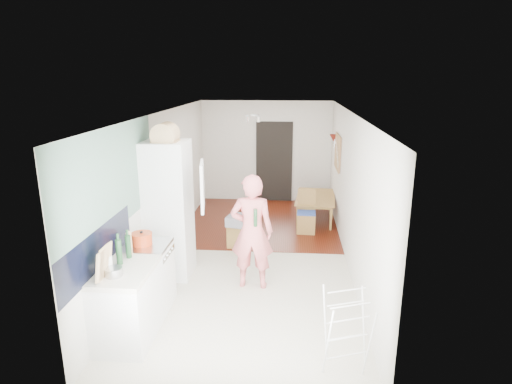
# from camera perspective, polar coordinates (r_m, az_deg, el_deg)

# --- Properties ---
(room_shell) EXTENTS (3.20, 7.00, 2.50)m
(room_shell) POSITION_cam_1_polar(r_m,az_deg,el_deg) (7.23, -0.24, 0.54)
(room_shell) COLOR beige
(room_shell) RESTS_ON ground
(floor) EXTENTS (3.20, 7.00, 0.01)m
(floor) POSITION_cam_1_polar(r_m,az_deg,el_deg) (7.65, -0.23, -8.55)
(floor) COLOR beige
(floor) RESTS_ON ground
(wood_floor_overlay) EXTENTS (3.20, 3.30, 0.01)m
(wood_floor_overlay) POSITION_cam_1_polar(r_m,az_deg,el_deg) (9.36, 0.74, -3.93)
(wood_floor_overlay) COLOR #51170E
(wood_floor_overlay) RESTS_ON room_shell
(sage_wall_panel) EXTENTS (0.02, 3.00, 1.30)m
(sage_wall_panel) POSITION_cam_1_polar(r_m,az_deg,el_deg) (5.56, -18.63, 1.56)
(sage_wall_panel) COLOR slate
(sage_wall_panel) RESTS_ON room_shell
(tile_splashback) EXTENTS (0.02, 1.90, 0.50)m
(tile_splashback) POSITION_cam_1_polar(r_m,az_deg,el_deg) (5.29, -20.23, -7.26)
(tile_splashback) COLOR black
(tile_splashback) RESTS_ON room_shell
(doorway_recess) EXTENTS (0.90, 0.04, 2.00)m
(doorway_recess) POSITION_cam_1_polar(r_m,az_deg,el_deg) (10.66, 2.44, 4.01)
(doorway_recess) COLOR black
(doorway_recess) RESTS_ON room_shell
(base_cabinet) EXTENTS (0.60, 0.90, 0.86)m
(base_cabinet) POSITION_cam_1_polar(r_m,az_deg,el_deg) (5.50, -16.73, -14.43)
(base_cabinet) COLOR white
(base_cabinet) RESTS_ON room_shell
(worktop) EXTENTS (0.62, 0.92, 0.06)m
(worktop) POSITION_cam_1_polar(r_m,az_deg,el_deg) (5.29, -17.12, -10.09)
(worktop) COLOR beige
(worktop) RESTS_ON room_shell
(range_cooker) EXTENTS (0.60, 0.60, 0.88)m
(range_cooker) POSITION_cam_1_polar(r_m,az_deg,el_deg) (6.11, -14.20, -10.96)
(range_cooker) COLOR white
(range_cooker) RESTS_ON room_shell
(cooker_top) EXTENTS (0.60, 0.60, 0.04)m
(cooker_top) POSITION_cam_1_polar(r_m,az_deg,el_deg) (5.92, -14.49, -6.96)
(cooker_top) COLOR #B4B4B6
(cooker_top) RESTS_ON room_shell
(fridge_housing) EXTENTS (0.66, 0.66, 2.15)m
(fridge_housing) POSITION_cam_1_polar(r_m,az_deg,el_deg) (6.77, -11.59, -2.37)
(fridge_housing) COLOR white
(fridge_housing) RESTS_ON room_shell
(fridge_door) EXTENTS (0.14, 0.56, 0.70)m
(fridge_door) POSITION_cam_1_polar(r_m,az_deg,el_deg) (6.21, -7.17, 0.79)
(fridge_door) COLOR white
(fridge_door) RESTS_ON room_shell
(fridge_interior) EXTENTS (0.02, 0.52, 0.66)m
(fridge_interior) POSITION_cam_1_polar(r_m,az_deg,el_deg) (6.56, -9.21, 1.50)
(fridge_interior) COLOR white
(fridge_interior) RESTS_ON room_shell
(pinboard) EXTENTS (0.03, 0.90, 0.70)m
(pinboard) POSITION_cam_1_polar(r_m,az_deg,el_deg) (9.05, 10.87, 5.24)
(pinboard) COLOR tan
(pinboard) RESTS_ON room_shell
(pinboard_frame) EXTENTS (0.00, 0.94, 0.74)m
(pinboard_frame) POSITION_cam_1_polar(r_m,az_deg,el_deg) (9.05, 10.77, 5.24)
(pinboard_frame) COLOR olive
(pinboard_frame) RESTS_ON room_shell
(wall_sconce) EXTENTS (0.18, 0.18, 0.16)m
(wall_sconce) POSITION_cam_1_polar(r_m,az_deg,el_deg) (9.65, 10.30, 7.10)
(wall_sconce) COLOR maroon
(wall_sconce) RESTS_ON room_shell
(person) EXTENTS (0.76, 0.51, 2.05)m
(person) POSITION_cam_1_polar(r_m,az_deg,el_deg) (6.26, -0.56, -3.98)
(person) COLOR #E16D6F
(person) RESTS_ON floor
(dining_table) EXTENTS (0.81, 1.32, 0.44)m
(dining_table) POSITION_cam_1_polar(r_m,az_deg,el_deg) (9.53, 8.07, -2.35)
(dining_table) COLOR olive
(dining_table) RESTS_ON floor
(dining_chair) EXTENTS (0.38, 0.38, 0.87)m
(dining_chair) POSITION_cam_1_polar(r_m,az_deg,el_deg) (8.65, 6.72, -2.67)
(dining_chair) COLOR olive
(dining_chair) RESTS_ON floor
(stool) EXTENTS (0.39, 0.39, 0.45)m
(stool) POSITION_cam_1_polar(r_m,az_deg,el_deg) (7.97, -2.40, -5.81)
(stool) COLOR olive
(stool) RESTS_ON floor
(grey_drape) EXTENTS (0.48, 0.48, 0.18)m
(grey_drape) POSITION_cam_1_polar(r_m,az_deg,el_deg) (7.81, -2.29, -3.79)
(grey_drape) COLOR gray
(grey_drape) RESTS_ON stool
(drying_rack) EXTENTS (0.55, 0.53, 0.87)m
(drying_rack) POSITION_cam_1_polar(r_m,az_deg,el_deg) (4.92, 11.96, -17.82)
(drying_rack) COLOR white
(drying_rack) RESTS_ON floor
(bread_bin) EXTENTS (0.39, 0.37, 0.20)m
(bread_bin) POSITION_cam_1_polar(r_m,az_deg,el_deg) (6.45, -12.01, 7.46)
(bread_bin) COLOR #DDBB7D
(bread_bin) RESTS_ON fridge_housing
(red_casserole) EXTENTS (0.29, 0.29, 0.16)m
(red_casserole) POSITION_cam_1_polar(r_m,az_deg,el_deg) (5.89, -14.98, -6.05)
(red_casserole) COLOR #C13B16
(red_casserole) RESTS_ON cooker_top
(steel_pan) EXTENTS (0.23, 0.23, 0.10)m
(steel_pan) POSITION_cam_1_polar(r_m,az_deg,el_deg) (5.12, -18.42, -10.08)
(steel_pan) COLOR #B4B4B6
(steel_pan) RESTS_ON worktop
(held_bottle) EXTENTS (0.06, 0.06, 0.26)m
(held_bottle) POSITION_cam_1_polar(r_m,az_deg,el_deg) (6.04, -0.08, -3.45)
(held_bottle) COLOR #1D4222
(held_bottle) RESTS_ON person
(bottle_a) EXTENTS (0.08, 0.08, 0.29)m
(bottle_a) POSITION_cam_1_polar(r_m,az_deg,el_deg) (5.51, -16.66, -6.99)
(bottle_a) COLOR #1D4222
(bottle_a) RESTS_ON worktop
(bottle_b) EXTENTS (0.08, 0.08, 0.31)m
(bottle_b) POSITION_cam_1_polar(r_m,az_deg,el_deg) (5.36, -17.80, -7.63)
(bottle_b) COLOR #1D4222
(bottle_b) RESTS_ON worktop
(bottle_c) EXTENTS (0.10, 0.10, 0.20)m
(bottle_c) POSITION_cam_1_polar(r_m,az_deg,el_deg) (5.22, -19.01, -9.05)
(bottle_c) COLOR silver
(bottle_c) RESTS_ON worktop
(pepper_mill_front) EXTENTS (0.08, 0.08, 0.24)m
(pepper_mill_front) POSITION_cam_1_polar(r_m,az_deg,el_deg) (5.63, -16.53, -6.79)
(pepper_mill_front) COLOR #DDBB7D
(pepper_mill_front) RESTS_ON worktop
(pepper_mill_back) EXTENTS (0.07, 0.07, 0.23)m
(pepper_mill_back) POSITION_cam_1_polar(r_m,az_deg,el_deg) (5.65, -16.48, -6.76)
(pepper_mill_back) COLOR #DDBB7D
(pepper_mill_back) RESTS_ON worktop
(chopping_boards) EXTENTS (0.12, 0.28, 0.38)m
(chopping_boards) POSITION_cam_1_polar(r_m,az_deg,el_deg) (5.05, -19.64, -8.83)
(chopping_boards) COLOR #DDBB7D
(chopping_boards) RESTS_ON worktop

